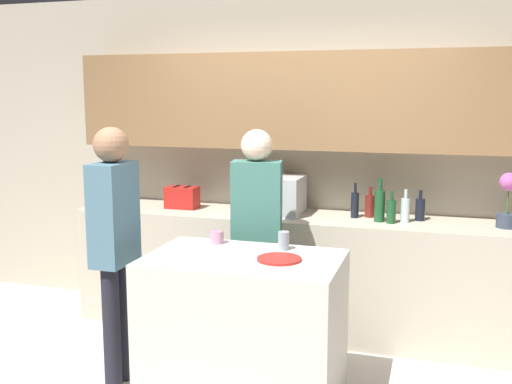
{
  "coord_description": "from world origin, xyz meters",
  "views": [
    {
      "loc": [
        1.05,
        -3.1,
        1.88
      ],
      "look_at": [
        -0.04,
        0.4,
        1.28
      ],
      "focal_mm": 42.0,
      "sensor_mm": 36.0,
      "label": 1
    }
  ],
  "objects": [
    {
      "name": "bottle_4",
      "position": [
        0.82,
        1.38,
        1.03
      ],
      "size": [
        0.07,
        0.07,
        0.24
      ],
      "color": "silver",
      "rests_on": "back_counter"
    },
    {
      "name": "bottle_1",
      "position": [
        0.55,
        1.49,
        1.03
      ],
      "size": [
        0.08,
        0.08,
        0.24
      ],
      "color": "maroon",
      "rests_on": "back_counter"
    },
    {
      "name": "bottle_2",
      "position": [
        0.63,
        1.34,
        1.06
      ],
      "size": [
        0.08,
        0.08,
        0.33
      ],
      "color": "#194723",
      "rests_on": "back_counter"
    },
    {
      "name": "back_wall",
      "position": [
        0.0,
        1.66,
        1.54
      ],
      "size": [
        6.4,
        0.4,
        2.7
      ],
      "color": "#B2A893",
      "rests_on": "ground_plane"
    },
    {
      "name": "microwave",
      "position": [
        -0.23,
        1.4,
        1.09
      ],
      "size": [
        0.52,
        0.39,
        0.3
      ],
      "color": "#B7BABC",
      "rests_on": "back_counter"
    },
    {
      "name": "cup_1",
      "position": [
        0.15,
        0.38,
        0.98
      ],
      "size": [
        0.07,
        0.07,
        0.11
      ],
      "color": "#8898A3",
      "rests_on": "kitchen_island"
    },
    {
      "name": "back_counter",
      "position": [
        0.0,
        1.39,
        0.47
      ],
      "size": [
        3.6,
        0.62,
        0.94
      ],
      "color": "#B7AD99",
      "rests_on": "ground_plane"
    },
    {
      "name": "person_center",
      "position": [
        -0.15,
        0.78,
        0.98
      ],
      "size": [
        0.37,
        0.25,
        1.64
      ],
      "rotation": [
        0.0,
        0.0,
        -2.97
      ],
      "color": "black",
      "rests_on": "ground_plane"
    },
    {
      "name": "toaster",
      "position": [
        -0.99,
        1.4,
        1.03
      ],
      "size": [
        0.26,
        0.16,
        0.18
      ],
      "color": "#B21E19",
      "rests_on": "back_counter"
    },
    {
      "name": "plate_on_island",
      "position": [
        0.18,
        0.14,
        0.94
      ],
      "size": [
        0.26,
        0.26,
        0.01
      ],
      "color": "red",
      "rests_on": "kitchen_island"
    },
    {
      "name": "potted_plant",
      "position": [
        1.52,
        1.4,
        1.14
      ],
      "size": [
        0.14,
        0.14,
        0.4
      ],
      "color": "#333D4C",
      "rests_on": "back_counter"
    },
    {
      "name": "bottle_5",
      "position": [
        0.92,
        1.47,
        1.03
      ],
      "size": [
        0.07,
        0.07,
        0.23
      ],
      "color": "black",
      "rests_on": "back_counter"
    },
    {
      "name": "cup_0",
      "position": [
        -0.3,
        0.41,
        0.97
      ],
      "size": [
        0.09,
        0.09,
        0.08
      ],
      "color": "#BD809F",
      "rests_on": "kitchen_island"
    },
    {
      "name": "person_left",
      "position": [
        -0.89,
        0.15,
        1.0
      ],
      "size": [
        0.22,
        0.34,
        1.68
      ],
      "rotation": [
        0.0,
        0.0,
        -1.57
      ],
      "color": "black",
      "rests_on": "ground_plane"
    },
    {
      "name": "kitchen_island",
      "position": [
        -0.04,
        0.15,
        0.46
      ],
      "size": [
        1.15,
        0.73,
        0.93
      ],
      "color": "beige",
      "rests_on": "ground_plane"
    },
    {
      "name": "bottle_0",
      "position": [
        0.44,
        1.43,
        1.04
      ],
      "size": [
        0.06,
        0.06,
        0.27
      ],
      "color": "black",
      "rests_on": "back_counter"
    },
    {
      "name": "bottle_3",
      "position": [
        0.72,
        1.31,
        1.03
      ],
      "size": [
        0.07,
        0.07,
        0.24
      ],
      "color": "#194723",
      "rests_on": "back_counter"
    }
  ]
}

